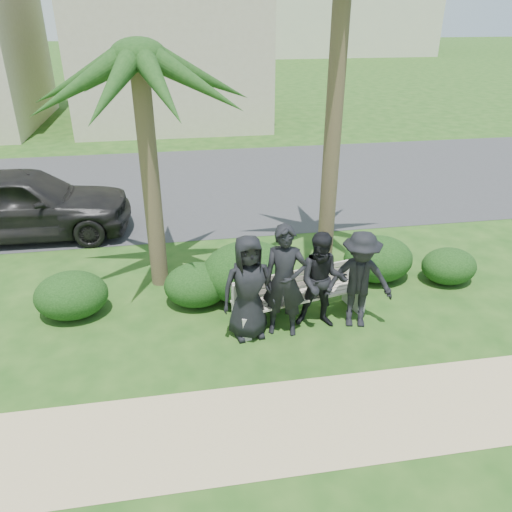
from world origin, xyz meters
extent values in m
plane|color=#1B4213|center=(0.00, 0.00, 0.00)|extent=(160.00, 160.00, 0.00)
cube|color=tan|center=(0.00, -1.80, 0.00)|extent=(30.00, 1.60, 0.01)
cube|color=#2D2D30|center=(0.00, 8.00, 0.00)|extent=(160.00, 8.00, 0.01)
cube|color=#BEB18F|center=(-1.00, 18.00, 3.50)|extent=(8.00, 8.00, 7.00)
cube|color=#9E9185|center=(0.74, 0.53, 0.43)|extent=(2.35, 1.02, 0.04)
cube|color=#9E9185|center=(0.74, 0.76, 0.67)|extent=(2.24, 0.54, 0.27)
cube|color=beige|center=(-0.33, 0.53, 0.21)|extent=(0.26, 0.55, 0.42)
cube|color=beige|center=(1.81, 0.53, 0.21)|extent=(0.26, 0.55, 0.42)
imported|color=black|center=(-0.19, 0.23, 0.88)|extent=(0.92, 0.66, 1.75)
imported|color=black|center=(0.38, 0.22, 0.94)|extent=(0.78, 0.62, 1.89)
imported|color=black|center=(1.02, 0.30, 0.84)|extent=(0.94, 0.81, 1.68)
imported|color=black|center=(1.62, 0.22, 0.85)|extent=(1.21, 0.87, 1.70)
ellipsoid|color=black|center=(-3.10, 1.32, 0.40)|extent=(1.24, 1.02, 0.81)
ellipsoid|color=black|center=(-0.95, 1.36, 0.39)|extent=(1.18, 0.98, 0.77)
ellipsoid|color=black|center=(0.14, 1.69, 0.36)|extent=(1.12, 0.92, 0.73)
ellipsoid|color=black|center=(-0.02, 1.39, 0.55)|extent=(1.68, 1.39, 1.10)
ellipsoid|color=black|center=(2.58, 1.69, 0.44)|extent=(1.35, 1.12, 0.88)
ellipsoid|color=black|center=(3.89, 1.34, 0.35)|extent=(1.06, 0.88, 0.69)
cylinder|color=brown|center=(-1.63, 2.22, 2.06)|extent=(0.32, 0.32, 4.12)
cylinder|color=brown|center=(1.78, 2.58, 2.91)|extent=(0.32, 0.32, 5.82)
imported|color=black|center=(-4.66, 4.94, 0.81)|extent=(4.78, 2.02, 1.61)
camera|label=1|loc=(-1.19, -6.43, 4.82)|focal=35.00mm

